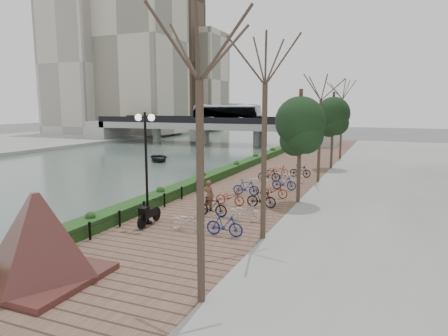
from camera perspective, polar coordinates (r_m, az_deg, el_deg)
The scene contains 14 objects.
ground at distance 19.60m, azimuth -19.69°, elevation -9.63°, with size 220.00×220.00×0.00m, color #59595B.
river_water at distance 47.94m, azimuth -13.03°, elevation 1.35°, with size 30.00×130.00×0.02m, color #465852.
promenade at distance 32.86m, azimuth 6.78°, elevation -1.39°, with size 8.00×75.00×0.50m, color brown.
hedge at distance 36.15m, azimuth 2.69°, elevation 0.47°, with size 1.10×56.00×0.60m, color #1D3E16.
chain_fence at distance 19.99m, azimuth -12.95°, elevation -6.43°, with size 0.10×14.10×0.70m.
granite_monument at distance 14.07m, azimuth -25.01°, elevation -8.86°, with size 4.82×4.82×2.87m.
lamppost at distance 18.81m, azimuth -11.13°, elevation 3.26°, with size 1.02×0.32×5.27m.
motorcycle at distance 19.20m, azimuth -10.62°, elevation -6.39°, with size 0.54×1.74×1.09m, color black, non-canonical shape.
pedestrian at distance 21.35m, azimuth -2.16°, elevation -3.93°, with size 0.60×0.39×1.65m, color brown.
bicycle_parking at distance 24.68m, azimuth 5.02°, elevation -3.05°, with size 2.40×17.32×1.00m.
street_trees at distance 26.86m, azimuth 12.35°, elevation 3.60°, with size 3.20×37.12×6.80m.
bridge at distance 64.59m, azimuth -2.15°, elevation 6.42°, with size 36.00×10.77×6.50m.
boat at distance 44.71m, azimuth -9.34°, elevation 1.46°, with size 2.71×3.80×0.79m, color black.
far_buildings at distance 96.90m, azimuth -12.18°, elevation 14.57°, with size 35.00×38.00×38.00m.
Camera 1 is at (12.70, -13.66, 6.02)m, focal length 32.00 mm.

